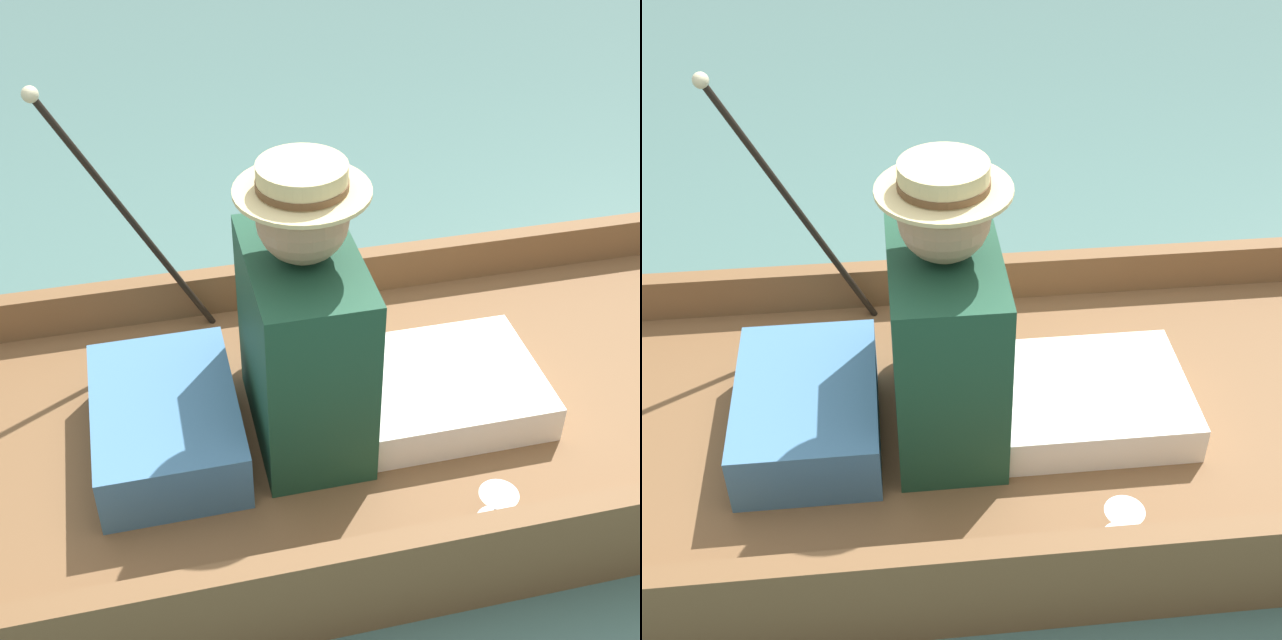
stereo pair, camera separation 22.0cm
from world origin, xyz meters
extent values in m
plane|color=#476B66|center=(0.00, 0.00, 0.00)|extent=(16.00, 16.00, 0.00)
cube|color=brown|center=(0.00, 0.00, 0.07)|extent=(1.17, 2.99, 0.14)
cube|color=brown|center=(-0.56, 0.00, 0.21)|extent=(0.06, 2.99, 0.14)
cube|color=brown|center=(0.56, 0.00, 0.21)|extent=(0.06, 2.99, 0.14)
cube|color=teal|center=(0.02, -0.44, 0.23)|extent=(0.52, 0.37, 0.17)
cube|color=white|center=(0.03, 0.32, 0.20)|extent=(0.42, 0.51, 0.11)
cube|color=#19422D|center=(0.03, -0.08, 0.42)|extent=(0.47, 0.27, 0.55)
cube|color=beige|center=(0.03, 0.06, 0.46)|extent=(0.04, 0.01, 0.30)
cube|color=white|center=(-0.10, 0.06, 0.48)|extent=(0.02, 0.01, 0.33)
cube|color=white|center=(0.16, 0.06, 0.48)|extent=(0.02, 0.01, 0.33)
sphere|color=tan|center=(0.03, -0.08, 0.80)|extent=(0.22, 0.22, 0.22)
cylinder|color=#CCB77F|center=(0.03, -0.08, 0.87)|extent=(0.31, 0.31, 0.01)
cylinder|color=#CCB77F|center=(0.03, -0.08, 0.90)|extent=(0.21, 0.21, 0.06)
cylinder|color=brown|center=(0.03, -0.08, 0.89)|extent=(0.21, 0.21, 0.02)
ellipsoid|color=beige|center=(-0.34, -0.06, 0.25)|extent=(0.15, 0.12, 0.21)
sphere|color=beige|center=(-0.34, -0.06, 0.41)|extent=(0.12, 0.12, 0.12)
sphere|color=tan|center=(-0.34, -0.01, 0.40)|extent=(0.05, 0.05, 0.05)
sphere|color=beige|center=(-0.38, -0.06, 0.45)|extent=(0.05, 0.05, 0.05)
sphere|color=beige|center=(-0.29, -0.06, 0.45)|extent=(0.05, 0.05, 0.05)
cylinder|color=beige|center=(-0.42, -0.06, 0.29)|extent=(0.08, 0.05, 0.09)
cylinder|color=beige|center=(-0.26, -0.06, 0.29)|extent=(0.08, 0.05, 0.09)
sphere|color=beige|center=(-0.38, -0.03, 0.17)|extent=(0.06, 0.06, 0.06)
sphere|color=beige|center=(-0.30, -0.03, 0.17)|extent=(0.06, 0.06, 0.06)
cylinder|color=silver|center=(0.45, 0.30, 0.15)|extent=(0.09, 0.09, 0.01)
cylinder|color=silver|center=(0.45, 0.30, 0.17)|extent=(0.01, 0.01, 0.05)
cone|color=silver|center=(0.45, 0.30, 0.22)|extent=(0.10, 0.10, 0.04)
cylinder|color=black|center=(-0.49, -0.46, 0.54)|extent=(0.02, 0.42, 0.80)
sphere|color=beige|center=(-0.49, -0.66, 0.93)|extent=(0.04, 0.04, 0.04)
camera|label=1|loc=(1.73, -0.43, 1.85)|focal=50.00mm
camera|label=2|loc=(1.77, -0.22, 1.85)|focal=50.00mm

